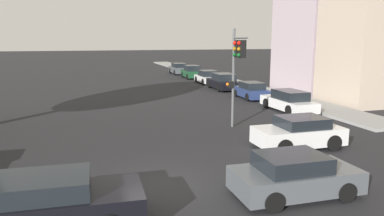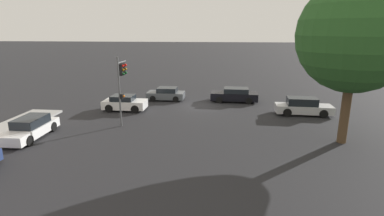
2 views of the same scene
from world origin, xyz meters
The scene contains 13 objects.
ground_plane centered at (0.00, 0.00, 0.00)m, with size 300.00×300.00×0.00m, color black.
sidewalk_strip centered at (13.55, 33.67, 0.09)m, with size 2.85×60.00×0.18m.
rowhouse_backdrop centered at (19.08, 14.93, 6.15)m, with size 8.24×12.47×12.99m.
traffic_signal centered at (5.42, 6.50, 3.68)m, with size 0.55×1.89×5.34m.
crossing_car_1 centered at (3.68, -2.08, 0.64)m, with size 3.89×1.99×1.34m.
crossing_car_2 centered at (-3.49, -2.11, 0.69)m, with size 4.84×2.16×1.42m.
crossing_car_3 centered at (6.71, 2.42, 0.68)m, with size 3.87×1.98×1.40m.
parked_car_0 centered at (10.84, 10.11, 0.67)m, with size 1.92×4.69×1.42m.
parked_car_1 centered at (10.88, 15.88, 0.64)m, with size 1.94×3.97×1.35m.
parked_car_2 centered at (10.70, 21.64, 0.72)m, with size 2.12×4.61×1.55m.
parked_car_3 centered at (10.90, 26.77, 0.67)m, with size 2.00×4.07×1.43m.
parked_car_4 centered at (10.85, 32.59, 0.74)m, with size 1.99×4.12×1.58m.
parked_car_5 centered at (10.72, 38.46, 0.72)m, with size 1.99×4.61×1.50m.
Camera 1 is at (-2.53, -11.65, 4.80)m, focal length 35.00 mm.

